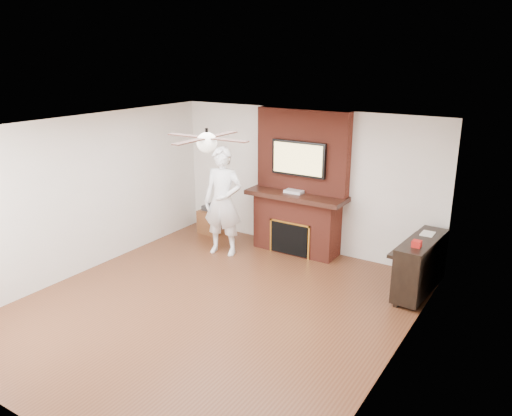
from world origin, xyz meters
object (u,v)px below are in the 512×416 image
Objects in this scene: fireplace at (299,197)px; piano at (420,264)px; side_table at (214,220)px; person at (223,202)px.

fireplace is 1.90× the size of piano.
piano is at bearing -4.81° from side_table.
person is 1.30m from side_table.
fireplace is at bearing 3.93° from side_table.
piano is (4.13, -0.48, 0.20)m from side_table.
side_table is 4.16m from piano.
person is at bearing -171.41° from piano.
fireplace is 1.98m from side_table.
side_table is at bearing 177.16° from piano.
fireplace reaches higher than side_table.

